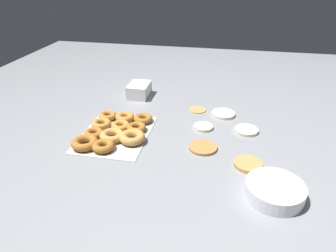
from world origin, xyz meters
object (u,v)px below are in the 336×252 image
object	(u,v)px
pancake_5	(248,164)
container_stack	(139,90)
donut_tray	(115,131)
pancake_1	(203,147)
pancake_0	(246,130)
pancake_2	(223,114)
pancake_3	(203,127)
pancake_4	(197,109)
batter_bowl	(275,191)

from	to	relation	value
pancake_5	container_stack	xyz separation A→B (m)	(-0.57, -0.59, 0.03)
pancake_5	donut_tray	size ratio (longest dim) A/B	0.28
container_stack	pancake_1	bearing A→B (deg)	40.58
pancake_0	pancake_2	size ratio (longest dim) A/B	0.92
pancake_3	pancake_2	bearing A→B (deg)	150.55
pancake_4	batter_bowl	world-z (taller)	batter_bowl
pancake_3	container_stack	bearing A→B (deg)	-127.68
pancake_1	pancake_3	bearing A→B (deg)	-175.21
pancake_1	donut_tray	distance (m)	0.40
pancake_4	container_stack	distance (m)	0.37
donut_tray	batter_bowl	xyz separation A→B (m)	(0.28, 0.66, 0.01)
pancake_2	container_stack	bearing A→B (deg)	-107.62
pancake_1	pancake_4	xyz separation A→B (m)	(-0.36, -0.07, -0.00)
pancake_0	pancake_1	size ratio (longest dim) A/B	0.91
pancake_5	pancake_4	bearing A→B (deg)	-151.14
pancake_1	batter_bowl	bearing A→B (deg)	46.55
batter_bowl	container_stack	xyz separation A→B (m)	(-0.73, -0.67, 0.01)
pancake_2	pancake_3	size ratio (longest dim) A/B	1.29
pancake_2	pancake_4	xyz separation A→B (m)	(-0.03, -0.14, -0.00)
pancake_4	batter_bowl	xyz separation A→B (m)	(0.60, 0.32, 0.02)
pancake_1	pancake_3	distance (m)	0.17
pancake_4	pancake_5	world-z (taller)	pancake_5
batter_bowl	pancake_2	bearing A→B (deg)	-162.02
batter_bowl	container_stack	distance (m)	0.99
donut_tray	pancake_4	bearing A→B (deg)	134.08
pancake_2	pancake_4	bearing A→B (deg)	-103.13
pancake_3	pancake_5	xyz separation A→B (m)	(0.26, 0.19, 0.00)
pancake_5	container_stack	bearing A→B (deg)	-133.75
pancake_4	donut_tray	distance (m)	0.46
container_stack	pancake_3	bearing A→B (deg)	52.32
pancake_1	pancake_4	world-z (taller)	pancake_1
pancake_2	batter_bowl	distance (m)	0.60
pancake_3	pancake_4	size ratio (longest dim) A/B	1.05
pancake_1	pancake_2	distance (m)	0.34
container_stack	donut_tray	bearing A→B (deg)	1.82
container_stack	pancake_0	bearing A→B (deg)	63.19
pancake_2	container_stack	distance (m)	0.51
pancake_2	container_stack	xyz separation A→B (m)	(-0.15, -0.48, 0.03)
pancake_0	pancake_4	distance (m)	0.30
pancake_3	donut_tray	xyz separation A→B (m)	(0.14, -0.38, 0.01)
pancake_5	batter_bowl	xyz separation A→B (m)	(0.16, 0.08, 0.02)
pancake_1	container_stack	world-z (taller)	container_stack
pancake_2	donut_tray	world-z (taller)	donut_tray
pancake_0	pancake_5	world-z (taller)	pancake_5
pancake_1	container_stack	xyz separation A→B (m)	(-0.48, -0.41, 0.03)
pancake_5	pancake_0	bearing A→B (deg)	179.70
pancake_5	batter_bowl	size ratio (longest dim) A/B	0.56
pancake_4	container_stack	size ratio (longest dim) A/B	0.56
batter_bowl	container_stack	world-z (taller)	container_stack
pancake_3	container_stack	xyz separation A→B (m)	(-0.31, -0.40, 0.03)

